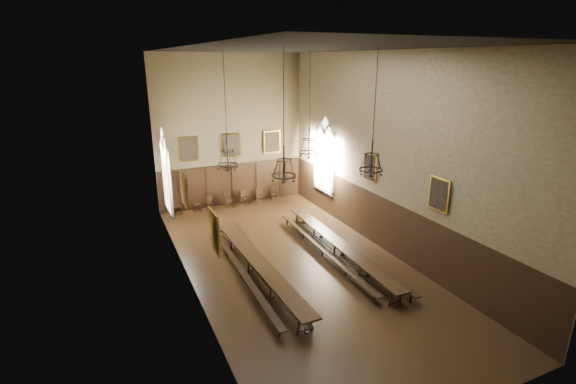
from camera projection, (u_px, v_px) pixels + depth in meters
floor at (295, 265)px, 18.32m from camera, size 9.00×18.00×0.02m
ceiling at (297, 48)px, 15.58m from camera, size 9.00×18.00×0.02m
wall_back at (231, 132)px, 24.76m from camera, size 9.00×0.02×9.00m
wall_front at (473, 256)px, 9.14m from camera, size 9.00×0.02×9.00m
wall_left at (184, 178)px, 15.17m from camera, size 0.02×18.00×9.00m
wall_right at (386, 155)px, 18.73m from camera, size 0.02×18.00×9.00m
wainscot_panelling at (296, 238)px, 17.94m from camera, size 9.00×18.00×2.50m
table_left at (254, 264)px, 17.53m from camera, size 0.95×10.18×0.79m
table_right at (338, 249)px, 18.93m from camera, size 0.96×9.42×0.73m
bench_left_outer at (241, 271)px, 17.19m from camera, size 0.44×9.16×0.41m
bench_left_inner at (263, 266)px, 17.62m from camera, size 0.84×9.72×0.44m
bench_right_inner at (322, 251)px, 19.03m from camera, size 0.52×9.02×0.41m
bench_right_outer at (345, 246)px, 19.44m from camera, size 0.38×10.12×0.46m
chair_0 at (178, 209)px, 24.25m from camera, size 0.43×0.43×0.94m
chair_1 at (197, 207)px, 24.68m from camera, size 0.41×0.41×0.89m
chair_2 at (210, 205)px, 25.01m from camera, size 0.44×0.44×0.90m
chair_3 at (229, 202)px, 25.39m from camera, size 0.46×0.46×1.03m
chair_4 at (245, 200)px, 25.81m from camera, size 0.51×0.51×0.94m
chair_5 at (260, 198)px, 26.19m from camera, size 0.43×0.43×0.89m
chair_6 at (274, 196)px, 26.65m from camera, size 0.50×0.50×0.88m
chandelier_back_left at (228, 158)px, 18.22m from camera, size 0.93×0.93×4.97m
chandelier_back_right at (309, 146)px, 19.73m from camera, size 0.95×0.95×4.77m
chandelier_front_left at (284, 167)px, 13.89m from camera, size 0.84×0.84×4.26m
chandelier_front_right at (371, 162)px, 15.70m from camera, size 0.91×0.91×4.54m
portrait_back_0 at (188, 149)px, 23.86m from camera, size 1.10×0.12×1.40m
portrait_back_1 at (232, 145)px, 24.89m from camera, size 1.10×0.12×1.40m
portrait_back_2 at (272, 142)px, 25.92m from camera, size 1.10×0.12×1.40m
portrait_left_0 at (184, 191)px, 16.33m from camera, size 0.12×1.00×1.30m
portrait_left_1 at (214, 232)px, 12.43m from camera, size 0.12×1.00×1.30m
portrait_right_0 at (370, 168)px, 19.79m from camera, size 0.12×1.00×1.30m
portrait_right_1 at (439, 194)px, 15.89m from camera, size 0.12×1.00×1.30m
window_right at (324, 155)px, 23.80m from camera, size 0.20×2.20×4.60m
window_left at (165, 171)px, 20.30m from camera, size 0.20×2.20×4.60m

